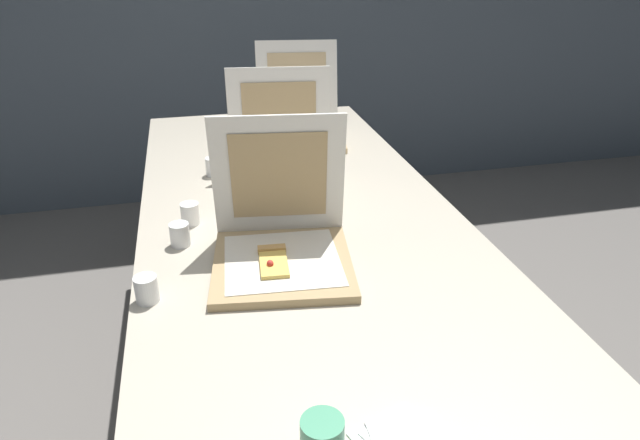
% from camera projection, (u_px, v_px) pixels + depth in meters
% --- Properties ---
extents(table, '(0.94, 2.24, 0.76)m').
position_uv_depth(table, '(301.00, 228.00, 1.71)').
color(table, '#BCB29E').
rests_on(table, ground).
extents(pizza_box_front, '(0.39, 0.39, 0.36)m').
position_uv_depth(pizza_box_front, '(281.00, 244.00, 1.42)').
color(pizza_box_front, tan).
rests_on(pizza_box_front, table).
extents(pizza_box_middle, '(0.39, 0.40, 0.36)m').
position_uv_depth(pizza_box_middle, '(281.00, 172.00, 1.84)').
color(pizza_box_middle, tan).
rests_on(pizza_box_middle, table).
extents(pizza_box_back, '(0.40, 0.46, 0.36)m').
position_uv_depth(pizza_box_back, '(299.00, 125.00, 2.31)').
color(pizza_box_back, tan).
rests_on(pizza_box_back, table).
extents(cup_white_far, '(0.05, 0.05, 0.06)m').
position_uv_depth(cup_white_far, '(213.00, 167.00, 1.95)').
color(cup_white_far, white).
rests_on(cup_white_far, table).
extents(cup_white_near_left, '(0.05, 0.05, 0.06)m').
position_uv_depth(cup_white_near_left, '(146.00, 289.00, 1.27)').
color(cup_white_near_left, white).
rests_on(cup_white_near_left, table).
extents(cup_white_mid, '(0.05, 0.05, 0.06)m').
position_uv_depth(cup_white_mid, '(190.00, 214.00, 1.62)').
color(cup_white_mid, white).
rests_on(cup_white_mid, table).
extents(cup_white_near_center, '(0.05, 0.05, 0.06)m').
position_uv_depth(cup_white_near_center, '(180.00, 235.00, 1.50)').
color(cup_white_near_center, white).
rests_on(cup_white_near_center, table).
extents(napkin_pile, '(0.17, 0.15, 0.01)m').
position_uv_depth(napkin_pile, '(404.00, 440.00, 0.92)').
color(napkin_pile, white).
rests_on(napkin_pile, table).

